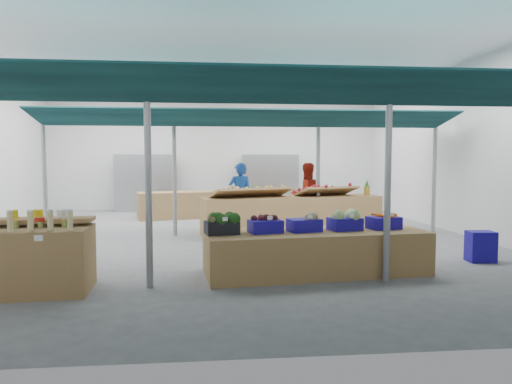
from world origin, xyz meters
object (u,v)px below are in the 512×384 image
Objects in this scene: vendor_left at (240,196)px; vendor_right at (306,195)px; bottle_shelf at (14,258)px; veg_counter at (316,252)px; crate_stack at (481,246)px; fruit_counter at (291,215)px.

vendor_right is at bearing 170.55° from vendor_left.
vendor_left is (3.45, 5.64, 0.40)m from bottle_shelf.
crate_stack is at bearing 3.43° from veg_counter.
vendor_left is at bearing 128.04° from fruit_counter.
vendor_left is 1.00× the size of vendor_right.
vendor_right is at bearing 51.94° from fruit_counter.
bottle_shelf is at bearing -170.80° from crate_stack.
vendor_left reaches higher than crate_stack.
veg_counter is (4.37, 0.68, -0.14)m from bottle_shelf.
fruit_counter reaches higher than crate_stack.
vendor_left is (-1.20, 1.10, 0.41)m from fruit_counter.
fruit_counter is (4.65, 4.54, -0.01)m from bottle_shelf.
vendor_left is at bearing 132.59° from crate_stack.
vendor_left reaches higher than bottle_shelf.
fruit_counter is 4.39m from crate_stack.
veg_counter is at bearing 91.08° from vendor_left.
vendor_right is (5.25, 5.64, 0.40)m from bottle_shelf.
crate_stack is (2.87, -3.32, -0.19)m from fruit_counter.
bottle_shelf is 6.50m from fruit_counter.
vendor_right is at bearing 73.72° from veg_counter.
vendor_right is (-2.27, 4.42, 0.60)m from crate_stack.
veg_counter is at bearing 70.51° from vendor_right.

